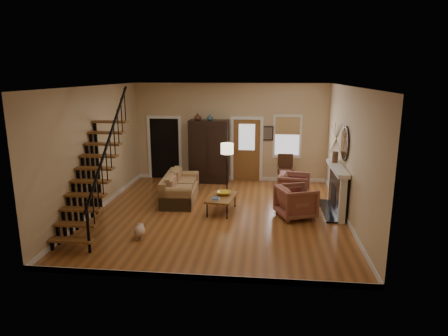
# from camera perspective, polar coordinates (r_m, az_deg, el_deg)

# --- Properties ---
(room) EXTENTS (7.00, 7.33, 3.30)m
(room) POSITION_cam_1_polar(r_m,az_deg,el_deg) (11.93, -1.77, 3.23)
(room) COLOR #9C5927
(room) RESTS_ON ground
(staircase) EXTENTS (0.94, 2.80, 3.20)m
(staircase) POSITION_cam_1_polar(r_m,az_deg,el_deg) (9.66, -18.36, 0.69)
(staircase) COLOR brown
(staircase) RESTS_ON ground
(fireplace) EXTENTS (0.33, 1.95, 2.30)m
(fireplace) POSITION_cam_1_polar(r_m,az_deg,el_deg) (10.94, 16.06, -2.37)
(fireplace) COLOR black
(fireplace) RESTS_ON ground
(armoire) EXTENTS (1.30, 0.60, 2.10)m
(armoire) POSITION_cam_1_polar(r_m,az_deg,el_deg) (13.41, -2.16, 2.37)
(armoire) COLOR black
(armoire) RESTS_ON ground
(vase_a) EXTENTS (0.24, 0.24, 0.25)m
(vase_a) POSITION_cam_1_polar(r_m,az_deg,el_deg) (13.19, -3.79, 7.33)
(vase_a) COLOR #4C2619
(vase_a) RESTS_ON armoire
(vase_b) EXTENTS (0.20, 0.20, 0.21)m
(vase_b) POSITION_cam_1_polar(r_m,az_deg,el_deg) (13.13, -2.05, 7.24)
(vase_b) COLOR #334C60
(vase_b) RESTS_ON armoire
(sofa) EXTENTS (1.00, 2.08, 0.75)m
(sofa) POSITION_cam_1_polar(r_m,az_deg,el_deg) (11.62, -6.27, -2.85)
(sofa) COLOR #9A7246
(sofa) RESTS_ON ground
(coffee_table) EXTENTS (0.80, 1.20, 0.43)m
(coffee_table) POSITION_cam_1_polar(r_m,az_deg,el_deg) (10.66, -0.35, -5.18)
(coffee_table) COLOR brown
(coffee_table) RESTS_ON ground
(bowl) EXTENTS (0.38, 0.38, 0.09)m
(bowl) POSITION_cam_1_polar(r_m,az_deg,el_deg) (10.71, 0.00, -3.61)
(bowl) COLOR gold
(bowl) RESTS_ON coffee_table
(books) EXTENTS (0.21, 0.28, 0.05)m
(books) POSITION_cam_1_polar(r_m,az_deg,el_deg) (10.31, -1.20, -4.42)
(books) COLOR beige
(books) RESTS_ON coffee_table
(armchair_left) EXTENTS (1.16, 1.15, 0.82)m
(armchair_left) POSITION_cam_1_polar(r_m,az_deg,el_deg) (10.37, 10.24, -4.78)
(armchair_left) COLOR maroon
(armchair_left) RESTS_ON ground
(armchair_right) EXTENTS (1.01, 0.99, 0.79)m
(armchair_right) POSITION_cam_1_polar(r_m,az_deg,el_deg) (11.75, 9.96, -2.69)
(armchair_right) COLOR maroon
(armchair_right) RESTS_ON ground
(floor_lamp) EXTENTS (0.39, 0.39, 1.62)m
(floor_lamp) POSITION_cam_1_polar(r_m,az_deg,el_deg) (11.79, 0.44, -0.35)
(floor_lamp) COLOR black
(floor_lamp) RESTS_ON ground
(side_chair) EXTENTS (0.54, 0.54, 1.02)m
(side_chair) POSITION_cam_1_polar(r_m,az_deg,el_deg) (13.21, 8.75, -0.34)
(side_chair) COLOR #3E2313
(side_chair) RESTS_ON ground
(dog) EXTENTS (0.33, 0.46, 0.31)m
(dog) POSITION_cam_1_polar(r_m,az_deg,el_deg) (9.23, -11.97, -8.92)
(dog) COLOR beige
(dog) RESTS_ON ground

